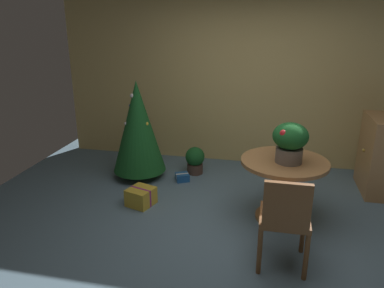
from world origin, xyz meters
The scene contains 10 objects.
ground_plane centered at (0.00, 0.00, 0.00)m, with size 6.60×6.60×0.00m, color slate.
back_wall_panel centered at (0.00, 2.20, 1.30)m, with size 6.00×0.10×2.60m, color tan.
round_dining_table centered at (0.43, 0.44, 0.45)m, with size 0.95×0.95×0.71m.
flower_vase centered at (0.47, 0.40, 0.95)m, with size 0.37×0.37×0.43m.
wooden_chair_near centered at (0.43, -0.45, 0.52)m, with size 0.44×0.46×0.90m.
holiday_tree centered at (-1.53, 1.22, 0.75)m, with size 0.74×0.74×1.39m.
gift_box_gold centered at (-1.23, 0.42, 0.11)m, with size 0.36×0.37×0.21m.
gift_box_blue centered at (-0.90, 1.21, 0.05)m, with size 0.23×0.23×0.11m.
wooden_cabinet centered at (1.68, 1.45, 0.50)m, with size 0.44×0.76×1.00m.
potted_plant centered at (-0.78, 1.52, 0.21)m, with size 0.28×0.28×0.40m.
Camera 1 is at (0.25, -3.42, 2.16)m, focal length 34.62 mm.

